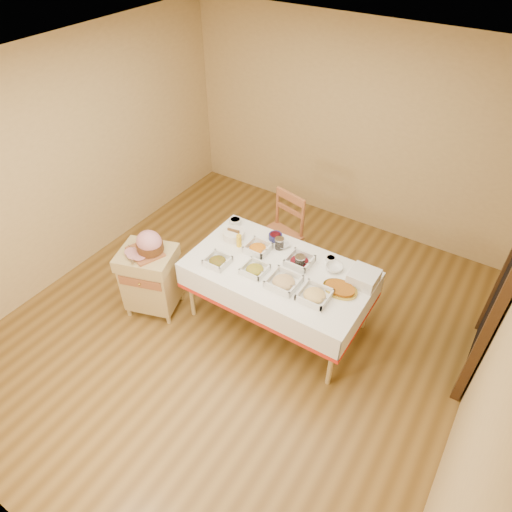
{
  "coord_description": "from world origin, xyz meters",
  "views": [
    {
      "loc": [
        1.93,
        -2.64,
        3.76
      ],
      "look_at": [
        0.09,
        0.2,
        0.9
      ],
      "focal_mm": 32.0,
      "sensor_mm": 36.0,
      "label": 1
    }
  ],
  "objects_px": {
    "bread_basket": "(234,234)",
    "plate_stack": "(364,278)",
    "butcher_cart": "(150,277)",
    "brass_platter": "(340,289)",
    "dining_chair": "(280,234)",
    "preserve_jar_left": "(279,244)",
    "dining_table": "(279,280)",
    "preserve_jar_right": "(300,262)",
    "mustard_bottle": "(239,240)",
    "ham_on_board": "(149,244)"
  },
  "relations": [
    {
      "from": "preserve_jar_right",
      "to": "brass_platter",
      "type": "relative_size",
      "value": 0.39
    },
    {
      "from": "butcher_cart",
      "to": "bread_basket",
      "type": "height_order",
      "value": "bread_basket"
    },
    {
      "from": "dining_chair",
      "to": "preserve_jar_left",
      "type": "bearing_deg",
      "value": -61.35
    },
    {
      "from": "ham_on_board",
      "to": "plate_stack",
      "type": "xyz_separation_m",
      "value": [
        1.98,
        0.79,
        -0.08
      ]
    },
    {
      "from": "preserve_jar_left",
      "to": "bread_basket",
      "type": "height_order",
      "value": "preserve_jar_left"
    },
    {
      "from": "preserve_jar_left",
      "to": "preserve_jar_right",
      "type": "distance_m",
      "value": 0.35
    },
    {
      "from": "bread_basket",
      "to": "plate_stack",
      "type": "distance_m",
      "value": 1.44
    },
    {
      "from": "preserve_jar_right",
      "to": "bread_basket",
      "type": "height_order",
      "value": "preserve_jar_right"
    },
    {
      "from": "preserve_jar_right",
      "to": "brass_platter",
      "type": "distance_m",
      "value": 0.49
    },
    {
      "from": "brass_platter",
      "to": "dining_chair",
      "type": "bearing_deg",
      "value": 146.04
    },
    {
      "from": "mustard_bottle",
      "to": "bread_basket",
      "type": "bearing_deg",
      "value": 146.62
    },
    {
      "from": "dining_chair",
      "to": "brass_platter",
      "type": "bearing_deg",
      "value": -33.96
    },
    {
      "from": "mustard_bottle",
      "to": "brass_platter",
      "type": "xyz_separation_m",
      "value": [
        1.17,
        -0.03,
        -0.06
      ]
    },
    {
      "from": "preserve_jar_right",
      "to": "butcher_cart",
      "type": "bearing_deg",
      "value": -153.77
    },
    {
      "from": "dining_table",
      "to": "preserve_jar_right",
      "type": "relative_size",
      "value": 13.65
    },
    {
      "from": "preserve_jar_left",
      "to": "bread_basket",
      "type": "relative_size",
      "value": 0.54
    },
    {
      "from": "ham_on_board",
      "to": "mustard_bottle",
      "type": "relative_size",
      "value": 2.22
    },
    {
      "from": "bread_basket",
      "to": "ham_on_board",
      "type": "bearing_deg",
      "value": -128.48
    },
    {
      "from": "brass_platter",
      "to": "mustard_bottle",
      "type": "bearing_deg",
      "value": 178.29
    },
    {
      "from": "mustard_bottle",
      "to": "bread_basket",
      "type": "xyz_separation_m",
      "value": [
        -0.13,
        0.08,
        -0.03
      ]
    },
    {
      "from": "butcher_cart",
      "to": "ham_on_board",
      "type": "bearing_deg",
      "value": 38.15
    },
    {
      "from": "butcher_cart",
      "to": "plate_stack",
      "type": "relative_size",
      "value": 3.03
    },
    {
      "from": "bread_basket",
      "to": "brass_platter",
      "type": "xyz_separation_m",
      "value": [
        1.29,
        -0.12,
        -0.02
      ]
    },
    {
      "from": "bread_basket",
      "to": "butcher_cart",
      "type": "bearing_deg",
      "value": -129.17
    },
    {
      "from": "dining_table",
      "to": "brass_platter",
      "type": "height_order",
      "value": "brass_platter"
    },
    {
      "from": "dining_table",
      "to": "ham_on_board",
      "type": "bearing_deg",
      "value": -156.21
    },
    {
      "from": "bread_basket",
      "to": "plate_stack",
      "type": "relative_size",
      "value": 0.88
    },
    {
      "from": "dining_table",
      "to": "preserve_jar_right",
      "type": "xyz_separation_m",
      "value": [
        0.16,
        0.13,
        0.22
      ]
    },
    {
      "from": "butcher_cart",
      "to": "ham_on_board",
      "type": "distance_m",
      "value": 0.45
    },
    {
      "from": "dining_table",
      "to": "dining_chair",
      "type": "bearing_deg",
      "value": 119.29
    },
    {
      "from": "butcher_cart",
      "to": "brass_platter",
      "type": "distance_m",
      "value": 2.01
    },
    {
      "from": "ham_on_board",
      "to": "preserve_jar_left",
      "type": "height_order",
      "value": "ham_on_board"
    },
    {
      "from": "mustard_bottle",
      "to": "preserve_jar_right",
      "type": "bearing_deg",
      "value": 4.44
    },
    {
      "from": "dining_table",
      "to": "ham_on_board",
      "type": "relative_size",
      "value": 4.79
    },
    {
      "from": "dining_table",
      "to": "preserve_jar_right",
      "type": "height_order",
      "value": "preserve_jar_right"
    },
    {
      "from": "dining_table",
      "to": "preserve_jar_right",
      "type": "distance_m",
      "value": 0.3
    },
    {
      "from": "ham_on_board",
      "to": "preserve_jar_left",
      "type": "xyz_separation_m",
      "value": [
        1.05,
        0.81,
        -0.08
      ]
    },
    {
      "from": "dining_chair",
      "to": "ham_on_board",
      "type": "bearing_deg",
      "value": -121.46
    },
    {
      "from": "preserve_jar_left",
      "to": "bread_basket",
      "type": "bearing_deg",
      "value": -167.27
    },
    {
      "from": "butcher_cart",
      "to": "preserve_jar_left",
      "type": "distance_m",
      "value": 1.42
    },
    {
      "from": "dining_chair",
      "to": "mustard_bottle",
      "type": "distance_m",
      "value": 0.76
    },
    {
      "from": "bread_basket",
      "to": "brass_platter",
      "type": "bearing_deg",
      "value": -5.26
    },
    {
      "from": "ham_on_board",
      "to": "preserve_jar_right",
      "type": "xyz_separation_m",
      "value": [
        1.37,
        0.66,
        -0.08
      ]
    },
    {
      "from": "ham_on_board",
      "to": "plate_stack",
      "type": "distance_m",
      "value": 2.14
    },
    {
      "from": "preserve_jar_left",
      "to": "mustard_bottle",
      "type": "relative_size",
      "value": 0.73
    },
    {
      "from": "ham_on_board",
      "to": "brass_platter",
      "type": "xyz_separation_m",
      "value": [
        1.85,
        0.57,
        -0.12
      ]
    },
    {
      "from": "butcher_cart",
      "to": "brass_platter",
      "type": "bearing_deg",
      "value": 17.79
    },
    {
      "from": "butcher_cart",
      "to": "dining_chair",
      "type": "distance_m",
      "value": 1.56
    },
    {
      "from": "preserve_jar_left",
      "to": "mustard_bottle",
      "type": "bearing_deg",
      "value": -152.03
    },
    {
      "from": "bread_basket",
      "to": "plate_stack",
      "type": "height_order",
      "value": "plate_stack"
    }
  ]
}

